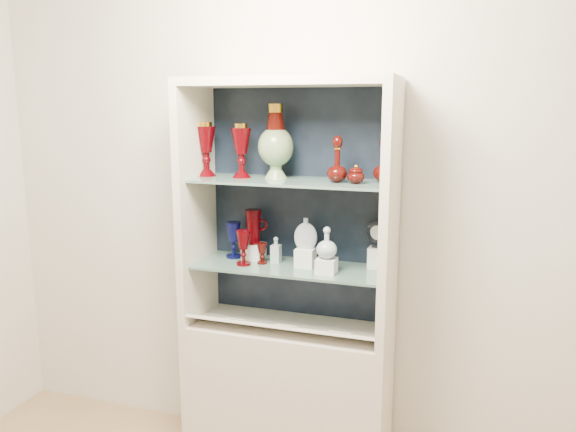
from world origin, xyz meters
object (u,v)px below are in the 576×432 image
(cobalt_goblet, at_px, (233,240))
(pedestal_lamp_left, at_px, (206,149))
(ruby_decanter_a, at_px, (337,156))
(lidded_bowl, at_px, (356,174))
(ruby_pitcher, at_px, (253,227))
(flat_flask, at_px, (306,233))
(clear_round_decanter, at_px, (327,244))
(ruby_decanter_b, at_px, (384,158))
(ruby_goblet_small, at_px, (262,253))
(clear_square_bottle, at_px, (276,250))
(ruby_goblet_tall, at_px, (243,248))
(cameo_medallion, at_px, (378,234))
(pedestal_lamp_right, at_px, (241,151))
(enamel_urn, at_px, (276,141))

(cobalt_goblet, bearing_deg, pedestal_lamp_left, -163.48)
(ruby_decanter_a, height_order, lidded_bowl, ruby_decanter_a)
(ruby_pitcher, bearing_deg, ruby_decanter_a, -34.62)
(pedestal_lamp_left, xyz_separation_m, flat_flask, (0.52, -0.01, -0.39))
(ruby_pitcher, relative_size, clear_round_decanter, 1.21)
(ruby_pitcher, bearing_deg, flat_flask, -34.54)
(ruby_decanter_b, height_order, ruby_goblet_small, ruby_decanter_b)
(clear_square_bottle, bearing_deg, ruby_decanter_b, 2.10)
(ruby_decanter_b, distance_m, flat_flask, 0.51)
(clear_square_bottle, xyz_separation_m, flat_flask, (0.16, -0.02, 0.10))
(flat_flask, relative_size, clear_round_decanter, 1.07)
(pedestal_lamp_left, xyz_separation_m, ruby_goblet_small, (0.30, -0.03, -0.50))
(ruby_goblet_tall, distance_m, clear_square_bottle, 0.16)
(ruby_goblet_tall, height_order, cameo_medallion, cameo_medallion)
(pedestal_lamp_right, bearing_deg, enamel_urn, 7.96)
(enamel_urn, xyz_separation_m, cameo_medallion, (0.49, 0.06, -0.43))
(ruby_goblet_small, relative_size, clear_round_decanter, 0.72)
(lidded_bowl, relative_size, clear_round_decanter, 0.62)
(cameo_medallion, bearing_deg, ruby_pitcher, -160.46)
(lidded_bowl, relative_size, ruby_pitcher, 0.51)
(clear_square_bottle, distance_m, clear_round_decanter, 0.31)
(pedestal_lamp_right, height_order, clear_square_bottle, pedestal_lamp_right)
(pedestal_lamp_left, bearing_deg, enamel_urn, 2.94)
(pedestal_lamp_left, relative_size, ruby_decanter_a, 1.12)
(ruby_goblet_small, relative_size, flat_flask, 0.67)
(pedestal_lamp_left, distance_m, clear_round_decanter, 0.77)
(pedestal_lamp_right, bearing_deg, lidded_bowl, -4.43)
(ruby_decanter_b, relative_size, cameo_medallion, 1.68)
(pedestal_lamp_left, xyz_separation_m, lidded_bowl, (0.76, -0.05, -0.09))
(cobalt_goblet, relative_size, ruby_goblet_tall, 1.08)
(ruby_decanter_a, distance_m, ruby_decanter_b, 0.21)
(pedestal_lamp_right, height_order, ruby_pitcher, pedestal_lamp_right)
(ruby_goblet_tall, xyz_separation_m, clear_square_bottle, (0.14, 0.09, -0.02))
(ruby_pitcher, bearing_deg, clear_square_bottle, -36.68)
(lidded_bowl, xyz_separation_m, cameo_medallion, (0.09, 0.13, -0.30))
(cobalt_goblet, xyz_separation_m, ruby_goblet_small, (0.18, -0.06, -0.04))
(lidded_bowl, relative_size, cameo_medallion, 0.66)
(ruby_pitcher, bearing_deg, clear_round_decanter, -41.68)
(clear_round_decanter, relative_size, cameo_medallion, 1.07)
(ruby_decanter_a, height_order, ruby_pitcher, ruby_decanter_a)
(ruby_pitcher, distance_m, clear_round_decanter, 0.43)
(ruby_decanter_a, relative_size, cobalt_goblet, 1.29)
(lidded_bowl, height_order, clear_round_decanter, lidded_bowl)
(pedestal_lamp_right, xyz_separation_m, ruby_decanter_a, (0.48, -0.03, -0.01))
(ruby_decanter_a, bearing_deg, pedestal_lamp_left, 176.95)
(ruby_decanter_b, height_order, ruby_pitcher, ruby_decanter_b)
(flat_flask, bearing_deg, clear_round_decanter, -43.62)
(pedestal_lamp_right, distance_m, ruby_goblet_small, 0.51)
(cobalt_goblet, height_order, ruby_goblet_tall, cobalt_goblet)
(pedestal_lamp_left, relative_size, pedestal_lamp_right, 1.02)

